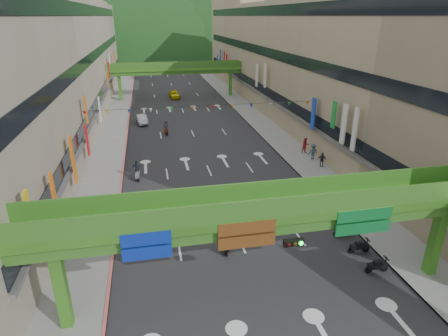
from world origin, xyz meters
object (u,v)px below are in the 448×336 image
car_silver (142,119)px  pedestrian_red (305,147)px  overpass_near (289,225)px  car_yellow (174,94)px  scooter_rider_mid (225,240)px

car_silver → pedestrian_red: bearing=-49.4°
overpass_near → car_yellow: 60.10m
car_silver → car_yellow: size_ratio=0.93×
overpass_near → scooter_rider_mid: size_ratio=14.93×
pedestrian_red → car_yellow: bearing=104.6°
overpass_near → car_yellow: size_ratio=6.20×
overpass_near → car_silver: bearing=100.8°
car_silver → pedestrian_red: (19.20, -17.93, 0.24)m
car_silver → car_yellow: 19.59m
overpass_near → pedestrian_red: bearing=64.4°
car_silver → overpass_near: bearing=-85.5°
scooter_rider_mid → car_silver: (-5.62, 35.72, -0.26)m
overpass_near → car_silver: overpass_near is taller
scooter_rider_mid → car_yellow: bearing=89.1°
overpass_near → scooter_rider_mid: overpass_near is taller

